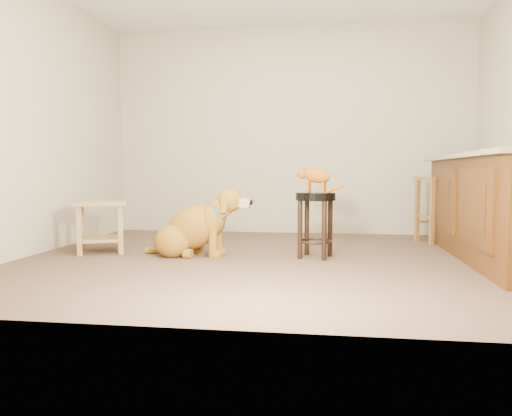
% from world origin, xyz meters
% --- Properties ---
extents(floor, '(4.50, 4.00, 0.01)m').
position_xyz_m(floor, '(0.00, 0.00, 0.00)').
color(floor, '#4F3B2C').
rests_on(floor, ground).
extents(room_shell, '(4.54, 4.04, 2.62)m').
position_xyz_m(room_shell, '(0.00, 0.00, 1.68)').
color(room_shell, '#AEA68C').
rests_on(room_shell, ground).
extents(cabinet_run, '(0.70, 2.56, 0.94)m').
position_xyz_m(cabinet_run, '(1.94, 0.30, 0.44)').
color(cabinet_run, '#4D2A0D').
rests_on(cabinet_run, ground).
extents(padded_stool, '(0.37, 0.37, 0.60)m').
position_xyz_m(padded_stool, '(0.38, 0.17, 0.42)').
color(padded_stool, black).
rests_on(padded_stool, ground).
extents(wood_stool, '(0.50, 0.50, 0.72)m').
position_xyz_m(wood_stool, '(1.69, 1.34, 0.38)').
color(wood_stool, brown).
rests_on(wood_stool, ground).
extents(side_table, '(0.64, 0.64, 0.50)m').
position_xyz_m(side_table, '(-1.70, 0.19, 0.33)').
color(side_table, olive).
rests_on(side_table, ground).
extents(golden_retriever, '(1.06, 0.54, 0.67)m').
position_xyz_m(golden_retriever, '(-0.74, 0.11, 0.25)').
color(golden_retriever, brown).
rests_on(golden_retriever, ground).
extents(tabby_kitten, '(0.43, 0.18, 0.26)m').
position_xyz_m(tabby_kitten, '(0.37, 0.17, 0.74)').
color(tabby_kitten, '#8D460E').
rests_on(tabby_kitten, padded_stool).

